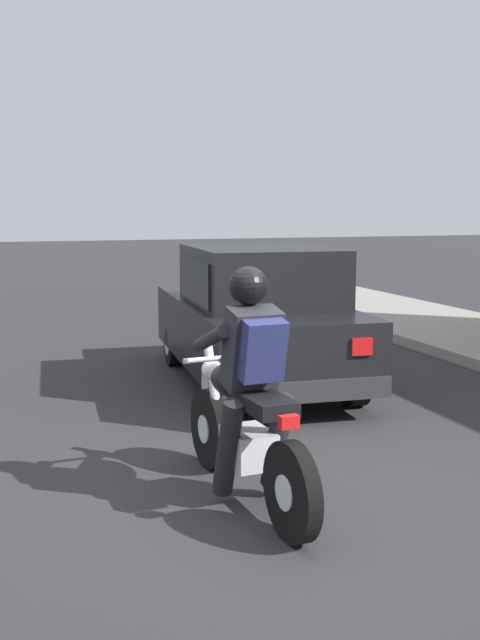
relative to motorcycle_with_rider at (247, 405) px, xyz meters
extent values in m
plane|color=#2B2B2D|center=(0.18, -0.06, -0.68)|extent=(80.00, 80.00, 0.00)
cylinder|color=black|center=(-0.05, 0.72, -0.37)|extent=(0.14, 0.63, 0.62)
cylinder|color=silver|center=(-0.05, 0.72, -0.37)|extent=(0.13, 0.22, 0.22)
cylinder|color=black|center=(0.04, -0.68, -0.37)|extent=(0.14, 0.63, 0.62)
cylinder|color=silver|center=(0.04, -0.68, -0.37)|extent=(0.13, 0.22, 0.22)
cube|color=silver|center=(0.00, -0.03, -0.29)|extent=(0.31, 0.42, 0.24)
ellipsoid|color=black|center=(-0.02, 0.22, 0.12)|extent=(0.33, 0.54, 0.24)
cube|color=black|center=(0.02, -0.26, 0.08)|extent=(0.30, 0.58, 0.10)
cylinder|color=silver|center=(-0.04, 0.62, -0.05)|extent=(0.09, 0.33, 0.68)
cylinder|color=silver|center=(-0.04, 0.50, 0.23)|extent=(0.56, 0.08, 0.04)
sphere|color=silver|center=(-0.05, 0.67, 0.11)|extent=(0.16, 0.16, 0.16)
cylinder|color=silver|center=(0.19, -0.42, -0.39)|extent=(0.12, 0.55, 0.08)
cube|color=red|center=(0.04, -0.63, 0.05)|extent=(0.12, 0.07, 0.08)
cylinder|color=black|center=(-0.17, -0.11, -0.25)|extent=(0.16, 0.36, 0.71)
cylinder|color=black|center=(0.18, -0.09, -0.25)|extent=(0.16, 0.36, 0.71)
cube|color=#232328|center=(0.00, -0.08, 0.40)|extent=(0.36, 0.35, 0.57)
cylinder|color=#232328|center=(-0.21, 0.15, 0.44)|extent=(0.12, 0.52, 0.26)
cylinder|color=#232328|center=(0.19, 0.17, 0.44)|extent=(0.12, 0.52, 0.26)
sphere|color=black|center=(0.00, -0.02, 0.81)|extent=(0.26, 0.26, 0.26)
cube|color=navy|center=(0.01, -0.24, 0.42)|extent=(0.30, 0.26, 0.42)
cylinder|color=black|center=(0.60, 4.50, -0.38)|extent=(0.23, 0.61, 0.60)
cylinder|color=silver|center=(0.60, 4.50, -0.38)|extent=(0.23, 0.34, 0.33)
cylinder|color=black|center=(2.04, 4.38, -0.38)|extent=(0.23, 0.61, 0.60)
cylinder|color=silver|center=(2.04, 4.38, -0.38)|extent=(0.23, 0.34, 0.33)
cylinder|color=black|center=(0.42, 2.10, -0.38)|extent=(0.23, 0.61, 0.60)
cylinder|color=silver|center=(0.42, 2.10, -0.38)|extent=(0.23, 0.34, 0.33)
cylinder|color=black|center=(1.85, 1.99, -0.38)|extent=(0.23, 0.61, 0.60)
cylinder|color=silver|center=(1.85, 1.99, -0.38)|extent=(0.23, 0.34, 0.33)
cube|color=black|center=(1.23, 3.24, -0.08)|extent=(1.93, 3.82, 0.70)
cube|color=black|center=(1.21, 3.00, 0.56)|extent=(1.58, 2.01, 0.66)
cube|color=black|center=(1.28, 3.86, 0.51)|extent=(1.35, 0.45, 0.51)
cube|color=black|center=(0.49, 3.05, 0.54)|extent=(0.15, 1.52, 0.46)
cube|color=black|center=(1.93, 2.94, 0.54)|extent=(0.15, 1.52, 0.46)
cube|color=silver|center=(0.87, 5.14, 0.04)|extent=(0.24, 0.06, 0.14)
cube|color=red|center=(0.58, 1.43, 0.06)|extent=(0.20, 0.06, 0.16)
cube|color=silver|center=(1.88, 5.06, 0.04)|extent=(0.24, 0.06, 0.14)
cube|color=red|center=(1.59, 1.35, 0.06)|extent=(0.20, 0.06, 0.16)
cube|color=#28282B|center=(1.37, 5.07, -0.33)|extent=(1.61, 0.25, 0.20)
cube|color=#28282B|center=(1.08, 1.42, -0.33)|extent=(1.61, 0.25, 0.20)
camera|label=1|loc=(-1.64, -4.63, 1.33)|focal=42.00mm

